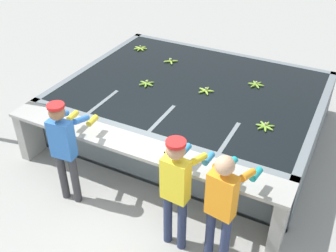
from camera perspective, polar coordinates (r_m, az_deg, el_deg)
ground_plane at (r=5.74m, az=-5.42°, el=-10.84°), size 80.00×80.00×0.00m
wash_tank at (r=6.94m, az=3.56°, el=2.62°), size 4.24×3.32×0.87m
work_ledge at (r=5.47m, az=-4.51°, el=-4.82°), size 4.24×0.45×0.87m
worker_0 at (r=5.35m, az=-14.79°, el=-2.54°), size 0.45×0.73×1.57m
worker_1 at (r=4.54m, az=1.29°, el=-8.50°), size 0.44×0.73×1.60m
worker_2 at (r=4.42m, az=7.91°, el=-10.80°), size 0.47×0.73×1.59m
banana_bunch_floating_0 at (r=6.56m, az=5.50°, el=5.12°), size 0.28×0.27×0.08m
banana_bunch_floating_1 at (r=7.57m, az=0.42°, el=9.39°), size 0.25×0.25×0.08m
banana_bunch_floating_2 at (r=8.16m, az=-4.03°, el=11.20°), size 0.28×0.28×0.08m
banana_bunch_floating_3 at (r=5.80m, az=13.92°, el=-0.03°), size 0.28×0.28×0.08m
banana_bunch_floating_4 at (r=6.89m, az=12.67°, el=5.90°), size 0.28×0.27×0.08m
banana_bunch_floating_5 at (r=6.77m, az=-3.14°, el=6.19°), size 0.28×0.28×0.08m
knife_0 at (r=6.13m, az=-16.31°, el=1.50°), size 0.24×0.29×0.02m
knife_1 at (r=5.19m, az=0.62°, el=-3.48°), size 0.20×0.32×0.02m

